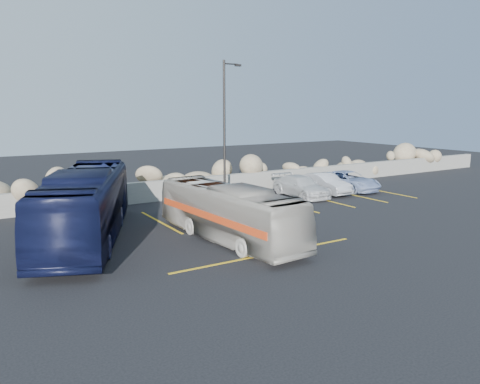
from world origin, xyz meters
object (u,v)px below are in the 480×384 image
car_b (325,184)px  car_c (301,186)px  lamppost (225,128)px  car_d (348,181)px  tour_coach (86,205)px  vintage_bus (228,213)px

car_b → car_c: size_ratio=0.89×
lamppost → car_b: lamppost is taller
lamppost → car_c: (4.86, -0.87, -3.66)m
lamppost → car_d: 9.71m
lamppost → tour_coach: lamppost is taller
tour_coach → car_d: tour_coach is taller
vintage_bus → car_c: 10.55m
vintage_bus → car_d: 14.16m
lamppost → car_d: (8.96, -0.78, -3.66)m
car_d → vintage_bus: bearing=-157.1°
car_b → car_c: (-1.97, -0.00, -0.01)m
lamppost → tour_coach: bearing=-157.2°
car_d → tour_coach: bearing=-173.2°
car_b → car_c: 1.97m
lamppost → car_b: 7.79m
tour_coach → car_d: 17.96m
vintage_bus → car_d: bearing=21.7°
tour_coach → car_b: size_ratio=2.71×
car_b → lamppost: bearing=174.2°
tour_coach → car_b: (15.58, 2.82, -0.83)m
tour_coach → car_b: 15.85m
lamppost → car_d: bearing=-5.0°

